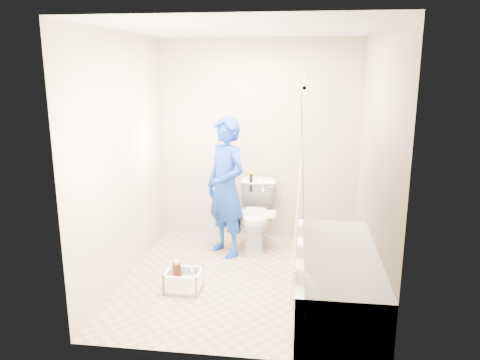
# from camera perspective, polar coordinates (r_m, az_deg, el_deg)

# --- Properties ---
(floor) EXTENTS (2.60, 2.60, 0.00)m
(floor) POSITION_cam_1_polar(r_m,az_deg,el_deg) (4.80, 0.73, -11.92)
(floor) COLOR tan
(floor) RESTS_ON ground
(ceiling) EXTENTS (2.40, 2.60, 0.02)m
(ceiling) POSITION_cam_1_polar(r_m,az_deg,el_deg) (4.33, 0.83, 18.00)
(ceiling) COLOR silver
(ceiling) RESTS_ON wall_back
(wall_back) EXTENTS (2.40, 0.02, 2.40)m
(wall_back) POSITION_cam_1_polar(r_m,az_deg,el_deg) (5.68, 2.35, 4.87)
(wall_back) COLOR #B7A58C
(wall_back) RESTS_ON ground
(wall_front) EXTENTS (2.40, 0.02, 2.40)m
(wall_front) POSITION_cam_1_polar(r_m,az_deg,el_deg) (3.16, -2.05, -2.43)
(wall_front) COLOR #B7A58C
(wall_front) RESTS_ON ground
(wall_left) EXTENTS (0.02, 2.60, 2.40)m
(wall_left) POSITION_cam_1_polar(r_m,az_deg,el_deg) (4.71, -13.91, 2.59)
(wall_left) COLOR #B7A58C
(wall_left) RESTS_ON ground
(wall_right) EXTENTS (0.02, 2.60, 2.40)m
(wall_right) POSITION_cam_1_polar(r_m,az_deg,el_deg) (4.44, 16.36, 1.76)
(wall_right) COLOR #B7A58C
(wall_right) RESTS_ON ground
(bathtub) EXTENTS (0.70, 1.75, 0.50)m
(bathtub) POSITION_cam_1_polar(r_m,az_deg,el_deg) (4.29, 11.62, -11.56)
(bathtub) COLOR white
(bathtub) RESTS_ON ground
(curtain_rod) EXTENTS (0.02, 1.90, 0.02)m
(curtain_rod) POSITION_cam_1_polar(r_m,az_deg,el_deg) (3.87, 7.87, 11.71)
(curtain_rod) COLOR silver
(curtain_rod) RESTS_ON wall_back
(shower_curtain) EXTENTS (0.06, 1.75, 1.80)m
(shower_curtain) POSITION_cam_1_polar(r_m,az_deg,el_deg) (4.01, 7.43, -1.68)
(shower_curtain) COLOR white
(shower_curtain) RESTS_ON curtain_rod
(toilet) EXTENTS (0.43, 0.75, 0.76)m
(toilet) POSITION_cam_1_polar(r_m,az_deg,el_deg) (5.46, 1.98, -4.38)
(toilet) COLOR white
(toilet) RESTS_ON ground
(tank_lid) EXTENTS (0.47, 0.21, 0.04)m
(tank_lid) POSITION_cam_1_polar(r_m,az_deg,el_deg) (5.32, 1.87, -4.12)
(tank_lid) COLOR white
(tank_lid) RESTS_ON toilet
(tank_internals) EXTENTS (0.19, 0.06, 0.25)m
(tank_internals) POSITION_cam_1_polar(r_m,az_deg,el_deg) (5.55, 1.74, -0.11)
(tank_internals) COLOR black
(tank_internals) RESTS_ON toilet
(plumber) EXTENTS (0.66, 0.66, 1.55)m
(plumber) POSITION_cam_1_polar(r_m,az_deg,el_deg) (5.15, -1.72, -0.91)
(plumber) COLOR #0F329B
(plumber) RESTS_ON ground
(cleaning_caddy) EXTENTS (0.33, 0.27, 0.25)m
(cleaning_caddy) POSITION_cam_1_polar(r_m,az_deg,el_deg) (4.55, -6.77, -12.22)
(cleaning_caddy) COLOR white
(cleaning_caddy) RESTS_ON ground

